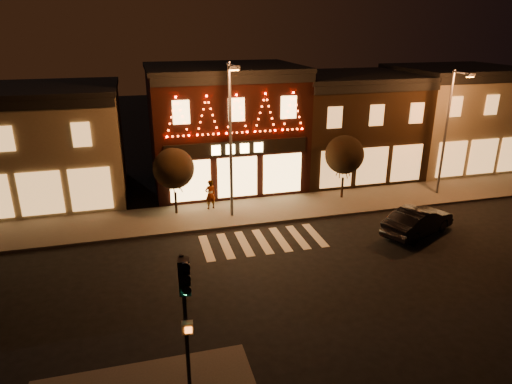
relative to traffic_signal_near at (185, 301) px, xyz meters
name	(u,v)px	position (x,y,z in m)	size (l,w,h in m)	color
ground	(286,280)	(5.05, 5.82, -3.49)	(120.00, 120.00, 0.00)	black
sidewalk_far	(276,209)	(7.05, 13.82, -3.41)	(44.00, 4.00, 0.15)	#47423D
building_left	(23,145)	(-7.95, 19.82, 0.18)	(12.20, 8.28, 7.30)	#7B7257
building_pulp	(224,126)	(5.05, 19.80, 0.68)	(10.20, 8.34, 8.30)	black
building_right_a	(348,124)	(14.55, 19.82, 0.28)	(9.20, 8.28, 7.50)	#301F11
building_right_b	(452,117)	(23.55, 19.82, 0.43)	(9.20, 8.28, 7.80)	#7B7257
traffic_signal_near	(185,301)	(0.00, 0.00, 0.00)	(0.36, 0.49, 4.73)	black
streetlamp_mid	(231,130)	(4.15, 13.13, 1.87)	(0.57, 2.03, 8.87)	#59595E
streetlamp_right	(449,124)	(18.34, 13.34, 1.40)	(0.53, 1.85, 8.08)	#59595E
tree_left	(174,168)	(0.99, 14.57, -0.52)	(2.40, 2.40, 4.02)	black
tree_right	(344,155)	(11.77, 14.47, -0.44)	(2.47, 2.47, 4.14)	black
dark_sedan	(418,221)	(13.51, 8.53, -2.72)	(1.62, 4.65, 1.53)	black
pedestrian	(210,194)	(3.11, 14.75, -2.41)	(0.68, 0.44, 1.85)	gray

